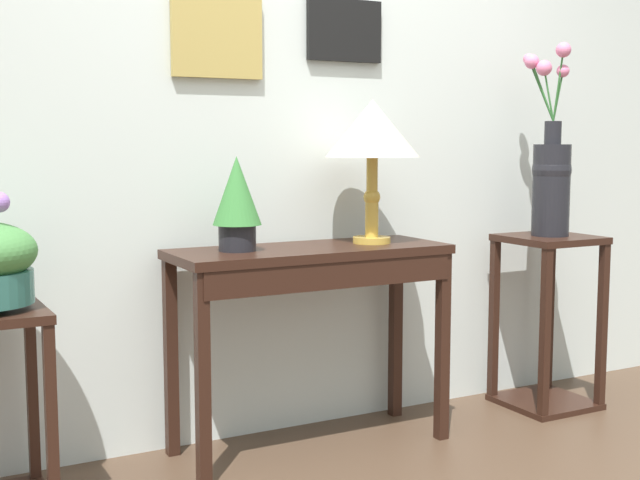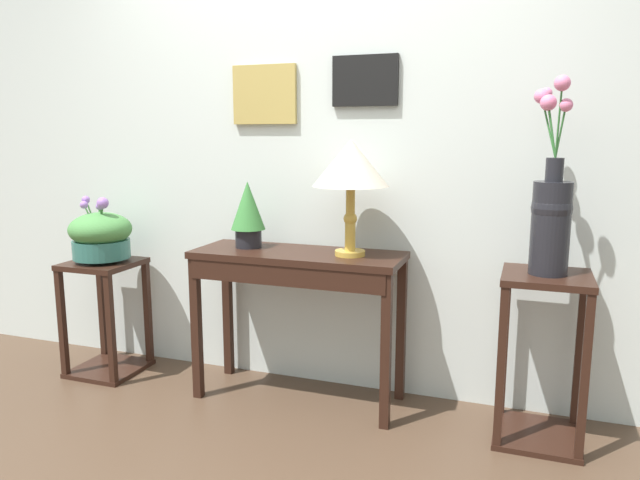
{
  "view_description": "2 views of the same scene",
  "coord_description": "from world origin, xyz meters",
  "px_view_note": "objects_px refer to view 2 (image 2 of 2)",
  "views": [
    {
      "loc": [
        -1.51,
        -1.79,
        1.2
      ],
      "look_at": [
        0.07,
        1.16,
        0.81
      ],
      "focal_mm": 48.13,
      "sensor_mm": 36.0,
      "label": 1
    },
    {
      "loc": [
        1.1,
        -1.64,
        1.39
      ],
      "look_at": [
        0.15,
        1.04,
        0.88
      ],
      "focal_mm": 33.22,
      "sensor_mm": 36.0,
      "label": 2
    }
  ],
  "objects_px": {
    "potted_plant_on_console": "(248,211)",
    "planter_bowl_wide_left": "(101,235)",
    "pedestal_stand_left": "(106,317)",
    "pedestal_stand_right": "(541,358)",
    "console_table": "(296,277)",
    "table_lamp": "(351,166)",
    "flower_vase_tall_right": "(551,212)"
  },
  "relations": [
    {
      "from": "potted_plant_on_console",
      "to": "pedestal_stand_right",
      "type": "height_order",
      "value": "potted_plant_on_console"
    },
    {
      "from": "console_table",
      "to": "flower_vase_tall_right",
      "type": "relative_size",
      "value": 1.28
    },
    {
      "from": "pedestal_stand_right",
      "to": "flower_vase_tall_right",
      "type": "bearing_deg",
      "value": 143.5
    },
    {
      "from": "potted_plant_on_console",
      "to": "console_table",
      "type": "bearing_deg",
      "value": -9.22
    },
    {
      "from": "console_table",
      "to": "potted_plant_on_console",
      "type": "xyz_separation_m",
      "value": [
        -0.29,
        0.05,
        0.32
      ]
    },
    {
      "from": "planter_bowl_wide_left",
      "to": "flower_vase_tall_right",
      "type": "relative_size",
      "value": 0.45
    },
    {
      "from": "potted_plant_on_console",
      "to": "pedestal_stand_left",
      "type": "relative_size",
      "value": 0.52
    },
    {
      "from": "potted_plant_on_console",
      "to": "planter_bowl_wide_left",
      "type": "xyz_separation_m",
      "value": [
        -0.9,
        -0.07,
        -0.17
      ]
    },
    {
      "from": "planter_bowl_wide_left",
      "to": "pedestal_stand_right",
      "type": "height_order",
      "value": "planter_bowl_wide_left"
    },
    {
      "from": "pedestal_stand_left",
      "to": "flower_vase_tall_right",
      "type": "bearing_deg",
      "value": 0.34
    },
    {
      "from": "console_table",
      "to": "table_lamp",
      "type": "height_order",
      "value": "table_lamp"
    },
    {
      "from": "potted_plant_on_console",
      "to": "pedestal_stand_right",
      "type": "bearing_deg",
      "value": -2.14
    },
    {
      "from": "console_table",
      "to": "planter_bowl_wide_left",
      "type": "height_order",
      "value": "planter_bowl_wide_left"
    },
    {
      "from": "console_table",
      "to": "table_lamp",
      "type": "bearing_deg",
      "value": 4.69
    },
    {
      "from": "planter_bowl_wide_left",
      "to": "flower_vase_tall_right",
      "type": "distance_m",
      "value": 2.39
    },
    {
      "from": "planter_bowl_wide_left",
      "to": "pedestal_stand_left",
      "type": "bearing_deg",
      "value": 104.4
    },
    {
      "from": "potted_plant_on_console",
      "to": "table_lamp",
      "type": "bearing_deg",
      "value": -2.48
    },
    {
      "from": "table_lamp",
      "to": "flower_vase_tall_right",
      "type": "height_order",
      "value": "flower_vase_tall_right"
    },
    {
      "from": "console_table",
      "to": "table_lamp",
      "type": "relative_size",
      "value": 1.9
    },
    {
      "from": "pedestal_stand_right",
      "to": "flower_vase_tall_right",
      "type": "distance_m",
      "value": 0.67
    },
    {
      "from": "pedestal_stand_left",
      "to": "pedestal_stand_right",
      "type": "height_order",
      "value": "pedestal_stand_right"
    },
    {
      "from": "planter_bowl_wide_left",
      "to": "console_table",
      "type": "bearing_deg",
      "value": 1.03
    },
    {
      "from": "console_table",
      "to": "flower_vase_tall_right",
      "type": "bearing_deg",
      "value": -0.33
    },
    {
      "from": "potted_plant_on_console",
      "to": "flower_vase_tall_right",
      "type": "height_order",
      "value": "flower_vase_tall_right"
    },
    {
      "from": "potted_plant_on_console",
      "to": "planter_bowl_wide_left",
      "type": "bearing_deg",
      "value": -175.63
    },
    {
      "from": "flower_vase_tall_right",
      "to": "planter_bowl_wide_left",
      "type": "bearing_deg",
      "value": -179.65
    },
    {
      "from": "console_table",
      "to": "pedestal_stand_left",
      "type": "distance_m",
      "value": 1.24
    },
    {
      "from": "planter_bowl_wide_left",
      "to": "pedestal_stand_right",
      "type": "distance_m",
      "value": 2.42
    },
    {
      "from": "potted_plant_on_console",
      "to": "pedestal_stand_left",
      "type": "height_order",
      "value": "potted_plant_on_console"
    },
    {
      "from": "console_table",
      "to": "pedestal_stand_right",
      "type": "bearing_deg",
      "value": -0.39
    },
    {
      "from": "console_table",
      "to": "planter_bowl_wide_left",
      "type": "relative_size",
      "value": 2.87
    },
    {
      "from": "table_lamp",
      "to": "pedestal_stand_right",
      "type": "height_order",
      "value": "table_lamp"
    }
  ]
}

